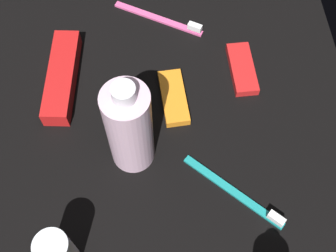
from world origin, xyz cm
name	(u,v)px	position (x,y,z in cm)	size (l,w,h in cm)	color
ground_plane	(168,136)	(0.00, 0.00, -0.60)	(84.00, 64.00, 1.20)	black
bodywash_bottle	(129,128)	(2.97, -5.78, 8.85)	(6.75, 6.75, 19.37)	silver
toothbrush_pink	(163,19)	(-23.99, 0.97, 0.61)	(9.73, 16.35, 2.10)	#E55999
toothbrush_teal	(239,195)	(11.36, 10.01, 0.61)	(12.99, 14.13, 2.10)	teal
toothpaste_box_red	(62,77)	(-11.68, -17.42, 1.60)	(17.60, 4.40, 3.20)	red
snack_bar_orange	(174,98)	(-6.56, 1.46, 0.75)	(10.40, 4.00, 1.50)	orange
snack_bar_red	(242,69)	(-11.54, 13.98, 0.75)	(10.40, 4.00, 1.50)	red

